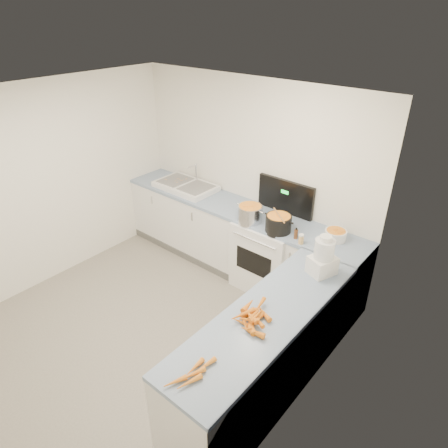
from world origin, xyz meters
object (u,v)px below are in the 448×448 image
Objects in this scene: mixing_bowl at (335,235)px; extract_bottle at (296,234)px; steel_pot at (250,214)px; spice_jar at (301,240)px; stove at (269,253)px; black_pot at (278,224)px; food_processor at (323,258)px; sink at (186,186)px.

extract_bottle is at bearing -142.54° from mixing_bowl.
steel_pot is 0.74m from spice_jar.
stove reaches higher than spice_jar.
stove is at bearing 141.18° from black_pot.
steel_pot is 1.24× the size of mixing_bowl.
stove is 4.60× the size of black_pot.
black_pot is 0.25m from extract_bottle.
stove reaches higher than food_processor.
sink is at bearing 173.93° from black_pot.
stove is 4.59× the size of steel_pot.
food_processor is (0.52, -0.40, 0.12)m from extract_bottle.
black_pot is 2.73× the size of extract_bottle.
black_pot is (1.65, -0.18, 0.05)m from sink.
sink is 8.74× the size of spice_jar.
mixing_bowl is 2.20× the size of extract_bottle.
stove is 13.83× the size of spice_jar.
black_pot is at bearing -38.82° from stove.
steel_pot is at bearing -177.80° from black_pot.
mixing_bowl is at bearing 1.77° from sink.
steel_pot is 2.73× the size of extract_bottle.
black_pot is 1.24× the size of mixing_bowl.
steel_pot is 1.01m from mixing_bowl.
extract_bottle is at bearing -4.27° from black_pot.
sink reaches higher than steel_pot.
mixing_bowl is 0.40m from spice_jar.
steel_pot reaches higher than spice_jar.
stove is 3.30× the size of food_processor.
sink is 3.61× the size of mixing_bowl.
sink is 1.66m from black_pot.
sink is 2.08× the size of food_processor.
food_processor is at bearing -19.26° from steel_pot.
food_processor reaches higher than black_pot.
mixing_bowl is at bearing 14.88° from steel_pot.
food_processor is (0.97, -0.58, 0.64)m from stove.
food_processor is at bearing -28.64° from black_pot.
stove reaches higher than black_pot.
black_pot reaches higher than mixing_bowl.
mixing_bowl is at bearing 52.70° from spice_jar.
mixing_bowl reaches higher than extract_bottle.
stove is 0.78m from spice_jar.
spice_jar is (0.10, -0.06, -0.01)m from extract_bottle.
black_pot is 0.64m from mixing_bowl.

